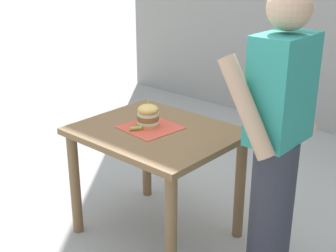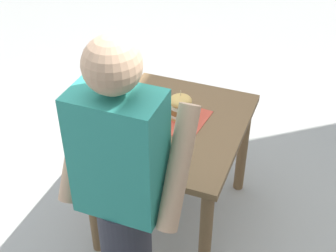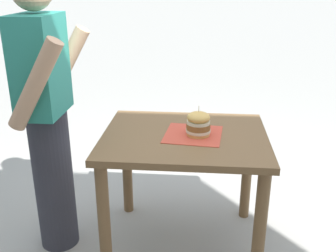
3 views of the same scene
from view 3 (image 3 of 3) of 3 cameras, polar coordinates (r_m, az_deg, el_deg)
name	(u,v)px [view 3 (image 3 of 3)]	position (r m, az deg, el deg)	size (l,w,h in m)	color
ground_plane	(183,241)	(2.72, 2.19, -16.39)	(80.00, 80.00, 0.00)	#ADAAA3
patio_table	(184,156)	(2.39, 2.40, -4.33)	(0.81, 0.98, 0.77)	brown
serving_paper	(193,135)	(2.33, 3.68, -1.25)	(0.33, 0.33, 0.00)	#D64C38
sandwich	(198,124)	(2.30, 4.43, 0.35)	(0.15, 0.15, 0.18)	#E5B25B
pickle_spear	(199,126)	(2.42, 4.53, -0.04)	(0.02, 0.02, 0.08)	#8EA83D
diner_across_table	(47,115)	(2.40, -17.16, 1.49)	(0.55, 0.35, 1.69)	#33333D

